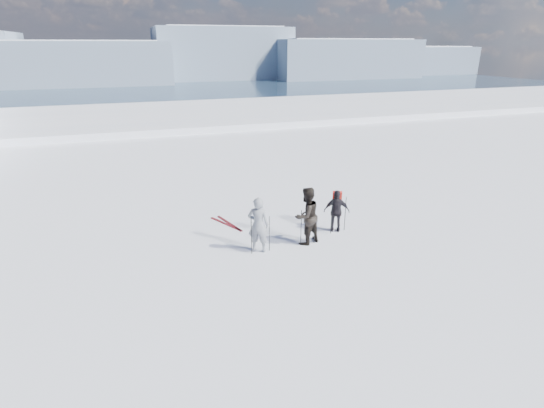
{
  "coord_description": "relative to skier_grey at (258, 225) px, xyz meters",
  "views": [
    {
      "loc": [
        -5.69,
        -8.78,
        6.21
      ],
      "look_at": [
        -1.66,
        3.0,
        1.48
      ],
      "focal_mm": 28.0,
      "sensor_mm": 36.0,
      "label": 1
    }
  ],
  "objects": [
    {
      "name": "skis_loose",
      "position": [
        -0.44,
        2.42,
        -0.89
      ],
      "size": [
        0.85,
        1.65,
        0.03
      ],
      "color": "black",
      "rests_on": "ground"
    },
    {
      "name": "lake_basin",
      "position": [
        2.17,
        27.16,
        -7.41
      ],
      "size": [
        820.0,
        820.0,
        71.62
      ],
      "color": "white",
      "rests_on": "ground"
    },
    {
      "name": "skier_pack",
      "position": [
        3.03,
        0.58,
        -0.15
      ],
      "size": [
        0.96,
        0.72,
        1.51
      ],
      "primitive_type": "imported",
      "rotation": [
        0.0,
        0.0,
        2.68
      ],
      "color": "black",
      "rests_on": "ground"
    },
    {
      "name": "ski_poles",
      "position": [
        1.61,
        0.12,
        -0.28
      ],
      "size": [
        3.63,
        0.67,
        1.33
      ],
      "color": "black",
      "rests_on": "ground"
    },
    {
      "name": "skier_dark",
      "position": [
        1.66,
        0.06,
        0.06
      ],
      "size": [
        1.14,
        1.02,
        1.93
      ],
      "primitive_type": "imported",
      "rotation": [
        0.0,
        0.0,
        3.51
      ],
      "color": "black",
      "rests_on": "ground"
    },
    {
      "name": "far_mountain_range",
      "position": [
        31.77,
        451.94,
        -8.1
      ],
      "size": [
        770.0,
        110.0,
        53.0
      ],
      "color": "slate",
      "rests_on": "ground"
    },
    {
      "name": "skier_grey",
      "position": [
        0.0,
        0.0,
        0.0
      ],
      "size": [
        0.78,
        0.68,
        1.81
      ],
      "primitive_type": "imported",
      "rotation": [
        0.0,
        0.0,
        2.69
      ],
      "color": "gray",
      "rests_on": "ground"
    },
    {
      "name": "backpack",
      "position": [
        3.14,
        0.81,
        0.83
      ],
      "size": [
        0.37,
        0.3,
        0.45
      ],
      "primitive_type": "cube",
      "rotation": [
        0.0,
        0.0,
        2.68
      ],
      "color": "red",
      "rests_on": "skier_pack"
    }
  ]
}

